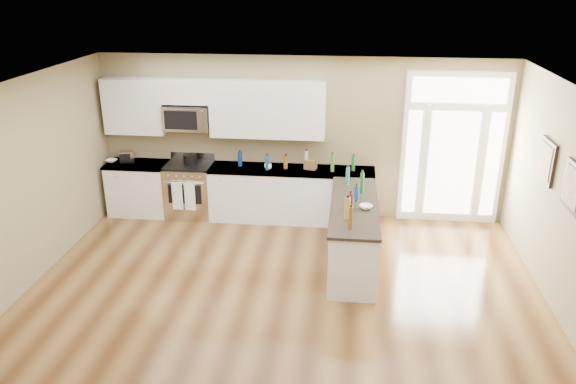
{
  "coord_description": "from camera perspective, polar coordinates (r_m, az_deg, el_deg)",
  "views": [
    {
      "loc": [
        0.8,
        -5.33,
        4.06
      ],
      "look_at": [
        -0.02,
        2.0,
        1.18
      ],
      "focal_mm": 35.0,
      "sensor_mm": 36.0,
      "label": 1
    }
  ],
  "objects": [
    {
      "name": "bowl_left",
      "position": [
        10.41,
        -17.49,
        3.04
      ],
      "size": [
        0.23,
        0.23,
        0.05
      ],
      "primitive_type": "imported",
      "rotation": [
        0.0,
        0.0,
        -0.26
      ],
      "color": "white",
      "rests_on": "back_cabinet_left"
    },
    {
      "name": "upper_cabinet_right",
      "position": [
        9.51,
        -2.1,
        8.37
      ],
      "size": [
        1.94,
        0.33,
        0.95
      ],
      "primitive_type": "cube",
      "color": "white",
      "rests_on": "room_shell"
    },
    {
      "name": "cup_counter",
      "position": [
        9.56,
        -2.04,
        2.62
      ],
      "size": [
        0.14,
        0.14,
        0.1
      ],
      "primitive_type": "imported",
      "rotation": [
        0.0,
        0.0,
        -0.07
      ],
      "color": "white",
      "rests_on": "back_cabinet_right"
    },
    {
      "name": "wall_art_near",
      "position": [
        8.32,
        24.78,
        2.88
      ],
      "size": [
        0.05,
        0.58,
        0.58
      ],
      "color": "black",
      "rests_on": "room_shell"
    },
    {
      "name": "back_cabinet_left",
      "position": [
        10.39,
        -14.76,
        0.23
      ],
      "size": [
        1.1,
        0.66,
        0.94
      ],
      "color": "white",
      "rests_on": "ground"
    },
    {
      "name": "back_cabinet_right",
      "position": [
        9.76,
        0.3,
        -0.41
      ],
      "size": [
        2.85,
        0.66,
        0.94
      ],
      "color": "white",
      "rests_on": "ground"
    },
    {
      "name": "toaster_oven",
      "position": [
        10.31,
        -16.02,
        3.49
      ],
      "size": [
        0.28,
        0.24,
        0.21
      ],
      "primitive_type": "cube",
      "rotation": [
        0.0,
        0.0,
        0.25
      ],
      "color": "silver",
      "rests_on": "back_cabinet_left"
    },
    {
      "name": "kitchen_range",
      "position": [
        10.08,
        -9.92,
        0.23
      ],
      "size": [
        0.8,
        0.71,
        1.08
      ],
      "color": "silver",
      "rests_on": "ground"
    },
    {
      "name": "bowl_peninsula",
      "position": [
        8.03,
        7.92,
        -1.5
      ],
      "size": [
        0.22,
        0.22,
        0.06
      ],
      "primitive_type": "imported",
      "rotation": [
        0.0,
        0.0,
        -0.27
      ],
      "color": "white",
      "rests_on": "peninsula_cabinet"
    },
    {
      "name": "entry_door",
      "position": [
        9.84,
        16.4,
        4.2
      ],
      "size": [
        1.7,
        0.1,
        2.6
      ],
      "color": "white",
      "rests_on": "ground"
    },
    {
      "name": "upper_cabinet_left",
      "position": [
        10.1,
        -15.32,
        8.41
      ],
      "size": [
        1.04,
        0.33,
        0.95
      ],
      "primitive_type": "cube",
      "color": "white",
      "rests_on": "room_shell"
    },
    {
      "name": "counter_bottles",
      "position": [
        8.73,
        3.49,
        1.33
      ],
      "size": [
        2.15,
        2.42,
        0.32
      ],
      "color": "#19591E",
      "rests_on": "back_cabinet_right"
    },
    {
      "name": "stockpot",
      "position": [
        9.94,
        -9.92,
        3.36
      ],
      "size": [
        0.3,
        0.3,
        0.18
      ],
      "primitive_type": "cylinder",
      "rotation": [
        0.0,
        0.0,
        -0.35
      ],
      "color": "black",
      "rests_on": "kitchen_range"
    },
    {
      "name": "peninsula_cabinet",
      "position": [
        8.39,
        6.61,
        -4.39
      ],
      "size": [
        0.69,
        2.32,
        0.94
      ],
      "color": "white",
      "rests_on": "ground"
    },
    {
      "name": "wall_art_far",
      "position": [
        7.43,
        26.99,
        0.44
      ],
      "size": [
        0.05,
        0.58,
        0.58
      ],
      "color": "black",
      "rests_on": "room_shell"
    },
    {
      "name": "upper_cabinet_short",
      "position": [
        9.74,
        -10.3,
        10.03
      ],
      "size": [
        0.82,
        0.33,
        0.4
      ],
      "primitive_type": "cube",
      "color": "white",
      "rests_on": "room_shell"
    },
    {
      "name": "room_shell",
      "position": [
        5.88,
        -2.01,
        -2.23
      ],
      "size": [
        8.0,
        8.0,
        8.0
      ],
      "color": "#8C7D59",
      "rests_on": "ground"
    },
    {
      "name": "cardboard_box",
      "position": [
        9.57,
        2.29,
        2.83
      ],
      "size": [
        0.23,
        0.19,
        0.16
      ],
      "primitive_type": "cube",
      "rotation": [
        0.0,
        0.0,
        -0.24
      ],
      "color": "brown",
      "rests_on": "back_cabinet_right"
    },
    {
      "name": "ground",
      "position": [
        6.74,
        -1.82,
        -15.66
      ],
      "size": [
        8.0,
        8.0,
        0.0
      ],
      "primitive_type": "plane",
      "color": "#4B2D15"
    },
    {
      "name": "microwave",
      "position": [
        9.8,
        -10.2,
        7.46
      ],
      "size": [
        0.78,
        0.41,
        0.42
      ],
      "color": "silver",
      "rests_on": "room_shell"
    }
  ]
}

